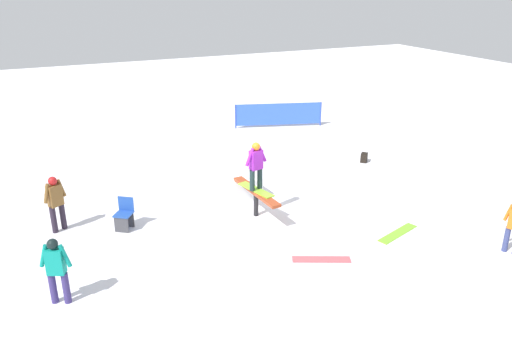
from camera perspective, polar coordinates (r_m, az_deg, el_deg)
The scene contains 11 objects.
ground_plane at distance 14.48m, azimuth 0.00°, elevation -5.14°, with size 60.00×60.00×0.00m, color white.
rail_feature at distance 14.20m, azimuth 0.00°, elevation -2.72°, with size 2.33×0.44×0.79m.
snow_kicker_ramp at distance 15.82m, azimuth -3.17°, elevation -1.49°, with size 1.80×1.50×0.67m, color white.
main_rider_on_rail at distance 13.88m, azimuth 0.00°, elevation 0.46°, with size 1.35×0.74×1.42m.
bystander_teal at distance 11.24m, azimuth -21.86°, elevation -10.26°, with size 0.37×0.65×1.51m.
bystander_brown at distance 14.32m, azimuth -21.93°, elevation -3.23°, with size 0.42×0.63×1.57m.
loose_snowboard_lime at distance 14.02m, azimuth 15.89°, elevation -6.92°, with size 1.48×0.28×0.02m, color #82CE30.
loose_snowboard_coral at distance 12.44m, azimuth 7.47°, elevation -10.04°, with size 1.42×0.28×0.02m, color #F55A62.
folding_chair at distance 14.04m, azimuth -14.80°, elevation -4.91°, with size 0.61×0.61×0.88m.
backpack_on_snow at distance 18.98m, azimuth 12.25°, elevation 1.45°, with size 0.30×0.22×0.34m, color black.
safety_fence at distance 22.93m, azimuth 2.59°, elevation 6.45°, with size 1.25×3.82×1.10m.
Camera 1 is at (11.80, -5.42, 6.42)m, focal length 35.00 mm.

